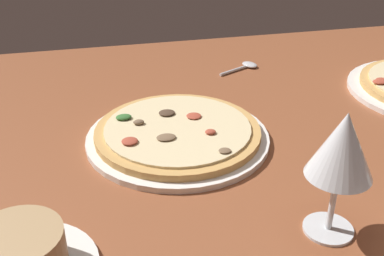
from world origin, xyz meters
TOP-DOWN VIEW (x-y plane):
  - dining_table at (0.00, 0.00)cm, footprint 150.00×110.00cm
  - pizza_main at (4.13, -3.49)cm, footprint 30.71×30.71cm
  - wine_glass_far at (-9.82, 23.15)cm, footprint 7.98×7.98cm
  - spoon at (-17.84, -32.36)cm, footprint 10.54×6.77cm

SIDE VIEW (x-z plane):
  - dining_table at x=0.00cm, z-range 0.00..4.00cm
  - spoon at x=-17.84cm, z-range 3.96..4.96cm
  - pizza_main at x=4.13cm, z-range 3.56..6.87cm
  - wine_glass_far at x=-9.82cm, z-range 7.64..24.33cm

